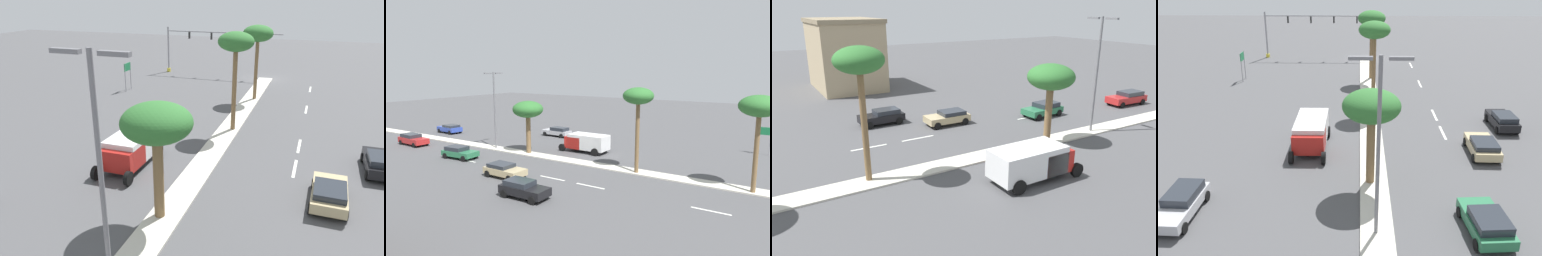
% 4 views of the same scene
% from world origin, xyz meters
% --- Properties ---
extents(ground_plane, '(160.00, 160.00, 0.00)m').
position_xyz_m(ground_plane, '(0.00, 34.00, 0.00)').
color(ground_plane, '#4C4C4F').
extents(lane_stripe_center, '(0.20, 2.80, 0.01)m').
position_xyz_m(lane_stripe_center, '(-6.02, 4.00, 0.01)').
color(lane_stripe_center, silver).
rests_on(lane_stripe_center, ground).
extents(lane_stripe_near, '(0.20, 2.80, 0.01)m').
position_xyz_m(lane_stripe_near, '(-6.02, 12.78, 0.01)').
color(lane_stripe_near, silver).
rests_on(lane_stripe_near, ground).
extents(lane_stripe_trailing, '(0.20, 2.80, 0.01)m').
position_xyz_m(lane_stripe_trailing, '(-6.02, 22.81, 0.01)').
color(lane_stripe_trailing, silver).
rests_on(lane_stripe_trailing, ground).
extents(lane_stripe_rear, '(0.20, 2.80, 0.01)m').
position_xyz_m(lane_stripe_rear, '(-6.02, 26.91, 0.01)').
color(lane_stripe_rear, silver).
rests_on(lane_stripe_rear, ground).
extents(lane_stripe_outboard, '(0.20, 2.80, 0.01)m').
position_xyz_m(lane_stripe_outboard, '(-6.02, 38.75, 0.01)').
color(lane_stripe_outboard, silver).
rests_on(lane_stripe_outboard, ground).
extents(traffic_signal_gantry, '(16.56, 0.53, 6.49)m').
position_xyz_m(traffic_signal_gantry, '(9.81, -0.31, 4.29)').
color(traffic_signal_gantry, gray).
rests_on(traffic_signal_gantry, ground).
extents(directional_road_sign, '(0.10, 1.47, 3.30)m').
position_xyz_m(directional_road_sign, '(14.73, 11.68, 2.39)').
color(directional_road_sign, gray).
rests_on(directional_road_sign, ground).
extents(palm_tree_right, '(3.18, 3.18, 7.89)m').
position_xyz_m(palm_tree_right, '(-0.37, 10.80, 6.95)').
color(palm_tree_right, brown).
rests_on(palm_tree_right, median_curb).
extents(palm_tree_front, '(2.91, 2.91, 8.19)m').
position_xyz_m(palm_tree_front, '(-0.34, 21.05, 7.23)').
color(palm_tree_front, brown).
rests_on(palm_tree_front, median_curb).
extents(palm_tree_near, '(3.59, 3.59, 6.18)m').
position_xyz_m(palm_tree_near, '(0.27, 35.19, 5.17)').
color(palm_tree_near, brown).
rests_on(palm_tree_near, median_curb).
extents(street_lamp_far, '(2.90, 0.24, 9.48)m').
position_xyz_m(street_lamp_far, '(0.07, 40.45, 5.69)').
color(street_lamp_far, slate).
rests_on(street_lamp_far, median_curb).
extents(sedan_black_center, '(1.96, 4.04, 1.38)m').
position_xyz_m(sedan_black_center, '(-11.26, 25.76, 0.74)').
color(sedan_black_center, black).
rests_on(sedan_black_center, ground).
extents(sedan_tan_inboard, '(2.09, 4.03, 1.26)m').
position_xyz_m(sedan_tan_inboard, '(-8.15, 30.91, 0.70)').
color(sedan_tan_inboard, tan).
rests_on(sedan_tan_inboard, ground).
extents(sedan_silver_far, '(2.03, 4.52, 1.39)m').
position_xyz_m(sedan_silver_far, '(11.03, 38.88, 0.74)').
color(sedan_silver_far, '#B2B2B7').
rests_on(sedan_silver_far, ground).
extents(sedan_green_mid, '(2.30, 4.17, 1.34)m').
position_xyz_m(sedan_green_mid, '(-5.73, 40.29, 0.73)').
color(sedan_green_mid, '#287047').
rests_on(sedan_green_mid, ground).
extents(box_truck, '(2.58, 5.94, 2.20)m').
position_xyz_m(box_truck, '(4.65, 29.97, 1.25)').
color(box_truck, '#B21E19').
rests_on(box_truck, ground).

